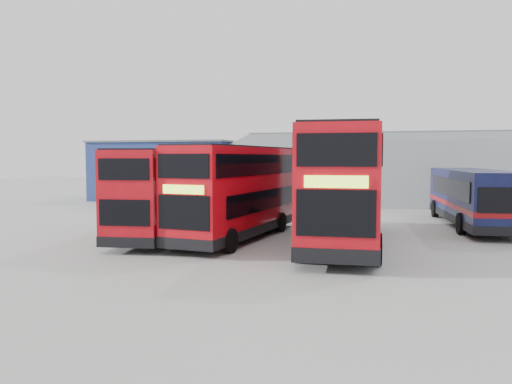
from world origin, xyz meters
name	(u,v)px	position (x,y,z in m)	size (l,w,h in m)	color
ground_plane	(289,236)	(0.00, 0.00, 0.00)	(120.00, 120.00, 0.00)	#969691
office_block	(171,170)	(-14.00, 17.99, 2.58)	(12.30, 8.32, 5.12)	navy
maintenance_shed	(429,171)	(8.00, 20.00, 2.60)	(30.50, 12.00, 5.89)	#979EA5
double_decker_left	(166,193)	(-5.61, -1.53, 2.03)	(3.20, 9.80, 4.07)	red
double_decker_centre	(239,193)	(-2.11, -1.28, 2.11)	(3.77, 10.23, 4.24)	red
double_decker_right	(342,187)	(2.62, -1.78, 2.45)	(3.34, 11.75, 4.92)	red
single_decker_blue	(472,198)	(9.00, 5.63, 1.52)	(3.40, 11.43, 3.06)	#0E1840
panel_van	(135,189)	(-14.38, 12.03, 1.30)	(3.16, 5.64, 2.33)	silver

